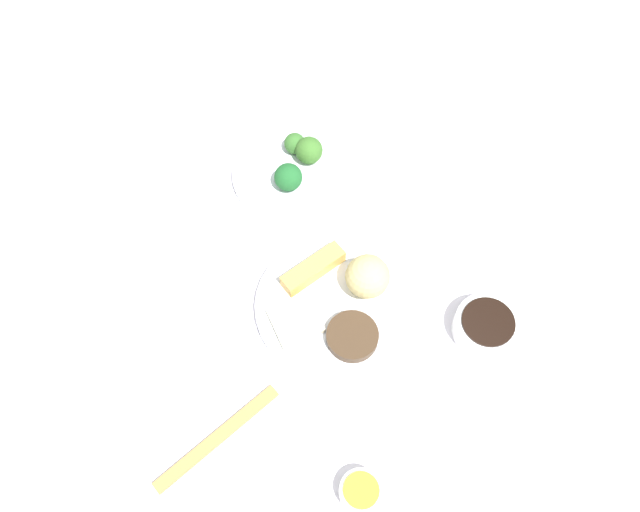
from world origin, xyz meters
The scene contains 15 objects.
tabletop centered at (0.00, 0.00, 0.01)m, with size 2.20×2.20×0.02m, color white.
main_plate centered at (-0.02, 0.00, 0.03)m, with size 0.26×0.26×0.02m, color white.
rice_scoop centered at (0.00, 0.06, 0.07)m, with size 0.07×0.07×0.07m, color #CCB974.
spring_roll centered at (-0.08, 0.02, 0.05)m, with size 0.12×0.03×0.03m, color gold.
crab_rangoon_wonton centered at (-0.04, -0.07, 0.04)m, with size 0.07×0.08×0.01m, color beige.
stir_fry_heap centered at (0.05, -0.02, 0.05)m, with size 0.09×0.09×0.02m, color #402D1C.
broccoli_plate centered at (-0.26, 0.14, 0.03)m, with size 0.22×0.22×0.01m, color white.
broccoli_floret_0 centered at (-0.24, 0.12, 0.06)m, with size 0.05×0.05×0.05m, color #1E5D29.
broccoli_floret_1 centered at (-0.26, 0.19, 0.06)m, with size 0.05×0.05×0.05m, color #396B28.
broccoli_floret_2 centered at (-0.29, 0.19, 0.05)m, with size 0.04×0.04×0.04m, color #35692A.
soy_sauce_bowl centered at (0.19, 0.14, 0.04)m, with size 0.11×0.11×0.04m, color white.
soy_sauce_bowl_liquid centered at (0.19, 0.14, 0.06)m, with size 0.09×0.09×0.00m, color black.
sauce_ramekin_hot_mustard centered at (0.21, -0.19, 0.03)m, with size 0.06×0.06×0.03m, color white.
sauce_ramekin_hot_mustard_liquid centered at (0.21, -0.19, 0.05)m, with size 0.05×0.05×0.00m, color yellow.
chopsticks_pair centered at (0.00, -0.28, 0.02)m, with size 0.23×0.02×0.01m, color #A77F45.
Camera 1 is at (0.27, -0.34, 1.03)m, focal length 36.31 mm.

